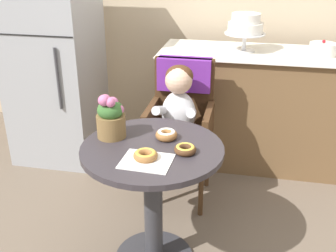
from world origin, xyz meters
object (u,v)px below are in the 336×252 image
at_px(donut_front, 145,155).
at_px(donut_mid, 166,134).
at_px(seated_child, 178,111).
at_px(flower_vase, 111,116).
at_px(refrigerator, 53,55).
at_px(cafe_table, 153,183).
at_px(wicker_chair, 182,107).
at_px(donut_side, 185,149).
at_px(tiered_cake_stand, 245,26).
at_px(round_layer_cake, 323,49).

height_order(donut_front, donut_mid, donut_mid).
relative_size(seated_child, flower_vase, 2.97).
bearing_deg(donut_front, seated_child, 88.10).
bearing_deg(refrigerator, seated_child, -25.67).
distance_m(donut_front, refrigerator, 1.62).
xyz_separation_m(cafe_table, donut_front, (-0.00, -0.13, 0.23)).
xyz_separation_m(cafe_table, donut_mid, (0.05, 0.10, 0.24)).
height_order(wicker_chair, seated_child, seated_child).
bearing_deg(donut_side, wicker_chair, 100.94).
distance_m(cafe_table, flower_vase, 0.41).
xyz_separation_m(cafe_table, tiered_cake_stand, (0.39, 1.30, 0.58)).
relative_size(seated_child, donut_side, 6.72).
bearing_deg(donut_side, seated_child, 103.61).
xyz_separation_m(flower_vase, refrigerator, (-0.82, 1.03, 0.02)).
bearing_deg(donut_mid, flower_vase, -173.73).
bearing_deg(donut_mid, seated_child, 93.40).
xyz_separation_m(donut_front, tiered_cake_stand, (0.39, 1.43, 0.35)).
relative_size(seated_child, tiered_cake_stand, 2.42).
relative_size(wicker_chair, donut_side, 8.82).
relative_size(donut_mid, round_layer_cake, 0.60).
relative_size(donut_side, flower_vase, 0.44).
bearing_deg(flower_vase, donut_front, -40.51).
bearing_deg(flower_vase, tiered_cake_stand, 63.12).
xyz_separation_m(seated_child, round_layer_cake, (0.92, 0.70, 0.27)).
height_order(wicker_chair, refrigerator, refrigerator).
relative_size(tiered_cake_stand, round_layer_cake, 1.59).
xyz_separation_m(wicker_chair, refrigerator, (-1.07, 0.36, 0.21)).
xyz_separation_m(seated_child, flower_vase, (-0.26, -0.52, 0.16)).
distance_m(wicker_chair, tiered_cake_stand, 0.81).
bearing_deg(cafe_table, tiered_cake_stand, 73.30).
xyz_separation_m(donut_mid, donut_side, (0.12, -0.13, -0.00)).
bearing_deg(tiered_cake_stand, round_layer_cake, -1.28).
distance_m(donut_front, tiered_cake_stand, 1.52).
xyz_separation_m(donut_front, flower_vase, (-0.23, 0.20, 0.09)).
xyz_separation_m(cafe_table, wicker_chair, (0.02, 0.74, 0.13)).
distance_m(cafe_table, donut_mid, 0.26).
distance_m(flower_vase, round_layer_cake, 1.70).
bearing_deg(flower_vase, seated_child, 63.49).
xyz_separation_m(wicker_chair, round_layer_cake, (0.92, 0.55, 0.31)).
distance_m(tiered_cake_stand, refrigerator, 1.47).
distance_m(seated_child, refrigerator, 1.20).
xyz_separation_m(cafe_table, seated_child, (0.02, 0.58, 0.17)).
distance_m(donut_side, flower_vase, 0.43).
distance_m(donut_mid, flower_vase, 0.30).
height_order(cafe_table, refrigerator, refrigerator).
relative_size(cafe_table, round_layer_cake, 3.82).
height_order(seated_child, refrigerator, refrigerator).
xyz_separation_m(flower_vase, round_layer_cake, (1.18, 1.22, 0.11)).
bearing_deg(donut_front, cafe_table, 89.64).
bearing_deg(wicker_chair, seated_child, -89.51).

